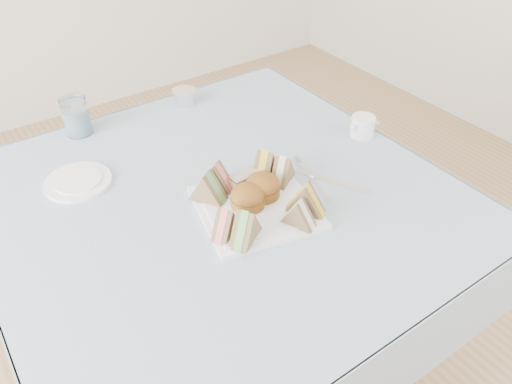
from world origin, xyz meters
TOP-DOWN VIEW (x-y plane):
  - floor at (0.00, 0.00)m, footprint 4.00×4.00m
  - table at (0.00, 0.00)m, footprint 0.90×0.90m
  - tablecloth at (0.00, 0.00)m, footprint 1.02×1.02m
  - serving_plate at (0.04, -0.09)m, footprint 0.30×0.30m
  - sandwich_fl_a at (-0.06, -0.13)m, footprint 0.08×0.07m
  - sandwich_fl_b at (-0.04, -0.17)m, footprint 0.09×0.08m
  - sandwich_fr_a at (0.12, -0.17)m, footprint 0.08×0.09m
  - sandwich_fr_b at (0.08, -0.19)m, footprint 0.06×0.08m
  - sandwich_bl_a at (-0.04, -0.01)m, footprint 0.08×0.09m
  - sandwich_bl_b at (0.00, 0.01)m, footprint 0.08×0.09m
  - sandwich_br_a at (0.14, -0.05)m, footprint 0.09×0.07m
  - sandwich_br_b at (0.12, -0.02)m, footprint 0.09×0.08m
  - scone_left at (0.02, -0.08)m, footprint 0.08×0.08m
  - scone_right at (0.07, -0.07)m, footprint 0.09×0.09m
  - pastry_slice at (0.06, -0.02)m, footprint 0.08×0.04m
  - side_plate at (-0.25, 0.23)m, footprint 0.18×0.18m
  - water_glass at (-0.17, 0.46)m, footprint 0.09×0.09m
  - tea_strainer at (0.15, 0.44)m, footprint 0.07×0.07m
  - knife at (0.24, -0.10)m, footprint 0.11×0.20m
  - fork at (0.21, -0.09)m, footprint 0.05×0.15m
  - creamer_jug at (0.46, 0.00)m, footprint 0.07×0.07m

SIDE VIEW (x-z plane):
  - floor at x=0.00m, z-range 0.00..0.00m
  - table at x=0.00m, z-range 0.00..0.74m
  - tablecloth at x=0.00m, z-range 0.74..0.75m
  - fork at x=0.21m, z-range 0.75..0.75m
  - knife at x=0.24m, z-range 0.75..0.75m
  - side_plate at x=-0.25m, z-range 0.75..0.75m
  - serving_plate at x=0.04m, z-range 0.75..0.76m
  - tea_strainer at x=0.15m, z-range 0.75..0.79m
  - creamer_jug at x=0.46m, z-range 0.75..0.80m
  - pastry_slice at x=0.06m, z-range 0.76..0.79m
  - scone_left at x=0.02m, z-range 0.76..0.81m
  - scone_right at x=0.07m, z-range 0.76..0.81m
  - sandwich_fr_b at x=0.08m, z-range 0.76..0.82m
  - sandwich_fl_a at x=-0.06m, z-range 0.76..0.82m
  - sandwich_br_a at x=0.14m, z-range 0.76..0.83m
  - sandwich_bl_b at x=0.00m, z-range 0.76..0.83m
  - sandwich_fl_b at x=-0.04m, z-range 0.76..0.83m
  - sandwich_fr_a at x=0.12m, z-range 0.76..0.83m
  - sandwich_br_b at x=0.12m, z-range 0.76..0.83m
  - sandwich_bl_a at x=-0.04m, z-range 0.76..0.83m
  - water_glass at x=-0.17m, z-range 0.75..0.85m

